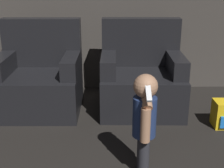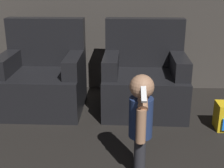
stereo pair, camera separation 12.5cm
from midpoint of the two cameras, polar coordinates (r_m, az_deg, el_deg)
armchair_left at (r=3.60m, az=-11.48°, el=0.87°), size 0.91×0.81×0.99m
armchair_right at (r=3.52m, az=6.91°, el=0.70°), size 0.92×0.82×0.99m
person_toddler at (r=2.31m, az=6.86°, el=-6.17°), size 0.18×0.32×0.80m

